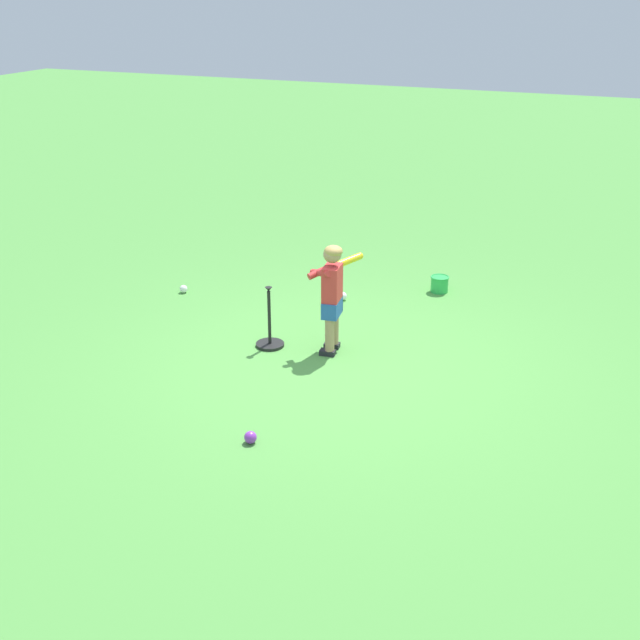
{
  "coord_description": "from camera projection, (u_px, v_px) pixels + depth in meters",
  "views": [
    {
      "loc": [
        -2.47,
        6.42,
        3.39
      ],
      "look_at": [
        0.16,
        0.05,
        0.45
      ],
      "focal_mm": 45.71,
      "sensor_mm": 36.0,
      "label": 1
    }
  ],
  "objects": [
    {
      "name": "play_ball_center_lawn",
      "position": [
        184.0,
        289.0,
        9.37
      ],
      "size": [
        0.09,
        0.09,
        0.09
      ],
      "primitive_type": "sphere",
      "color": "white",
      "rests_on": "ground"
    },
    {
      "name": "play_ball_by_bucket",
      "position": [
        250.0,
        437.0,
        6.36
      ],
      "size": [
        0.1,
        0.1,
        0.1
      ],
      "primitive_type": "sphere",
      "color": "purple",
      "rests_on": "ground"
    },
    {
      "name": "batting_tee",
      "position": [
        270.0,
        336.0,
        8.0
      ],
      "size": [
        0.28,
        0.28,
        0.62
      ],
      "color": "black",
      "rests_on": "ground"
    },
    {
      "name": "toy_bucket",
      "position": [
        440.0,
        284.0,
        9.37
      ],
      "size": [
        0.22,
        0.22,
        0.19
      ],
      "color": "green",
      "rests_on": "ground"
    },
    {
      "name": "child_batter",
      "position": [
        332.0,
        288.0,
        7.68
      ],
      "size": [
        0.4,
        0.6,
        1.08
      ],
      "color": "#232328",
      "rests_on": "ground"
    },
    {
      "name": "play_ball_near_batter",
      "position": [
        343.0,
        296.0,
        9.15
      ],
      "size": [
        0.1,
        0.1,
        0.1
      ],
      "primitive_type": "sphere",
      "color": "white",
      "rests_on": "ground"
    },
    {
      "name": "ground_plane",
      "position": [
        338.0,
        365.0,
        7.66
      ],
      "size": [
        40.0,
        40.0,
        0.0
      ],
      "primitive_type": "plane",
      "color": "#519942"
    }
  ]
}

